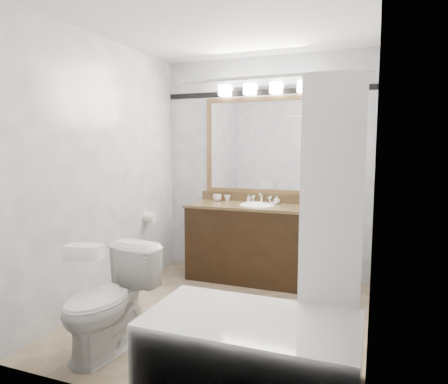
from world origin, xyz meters
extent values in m
cube|color=#9C8669|center=(0.00, 0.00, -0.01)|extent=(2.40, 2.60, 0.01)
cube|color=white|center=(0.00, 0.00, 2.50)|extent=(2.40, 2.60, 0.01)
cube|color=white|center=(0.00, 1.30, 1.25)|extent=(2.40, 0.01, 2.50)
cube|color=white|center=(0.00, -1.30, 1.25)|extent=(2.40, 0.01, 2.50)
cube|color=white|center=(-1.20, 0.00, 1.25)|extent=(0.01, 2.60, 2.50)
cube|color=white|center=(1.20, 0.00, 1.25)|extent=(0.01, 2.60, 2.50)
cube|color=black|center=(0.00, 1.01, 0.41)|extent=(1.50, 0.55, 0.82)
cube|color=olive|center=(0.00, 1.01, 0.83)|extent=(1.53, 0.58, 0.03)
cube|color=olive|center=(0.00, 1.29, 0.90)|extent=(1.53, 0.03, 0.10)
ellipsoid|color=white|center=(0.00, 1.01, 0.82)|extent=(0.44, 0.34, 0.14)
cube|color=olive|center=(0.00, 1.28, 2.02)|extent=(1.40, 0.04, 0.05)
cube|color=olive|center=(0.00, 1.28, 0.97)|extent=(1.40, 0.04, 0.05)
cube|color=olive|center=(-0.68, 1.28, 1.50)|extent=(0.05, 0.04, 1.00)
cube|color=olive|center=(0.68, 1.28, 1.50)|extent=(0.05, 0.04, 1.00)
cube|color=white|center=(0.00, 1.29, 1.50)|extent=(1.30, 0.01, 1.00)
cube|color=silver|center=(0.00, 1.27, 2.15)|extent=(0.90, 0.05, 0.03)
cube|color=white|center=(-0.45, 1.22, 2.13)|extent=(0.12, 0.12, 0.12)
cube|color=white|center=(-0.15, 1.22, 2.13)|extent=(0.12, 0.12, 0.12)
cube|color=white|center=(0.15, 1.22, 2.13)|extent=(0.12, 0.12, 0.12)
cube|color=white|center=(0.45, 1.22, 2.13)|extent=(0.12, 0.12, 0.12)
cube|color=black|center=(0.00, 1.29, 2.10)|extent=(2.40, 0.01, 0.06)
cube|color=white|center=(0.53, -0.92, 0.23)|extent=(1.30, 0.72, 0.45)
cylinder|color=silver|center=(0.53, -0.54, 1.95)|extent=(1.30, 0.02, 0.02)
cube|color=white|center=(0.95, -0.55, 1.18)|extent=(0.40, 0.04, 1.55)
cylinder|color=white|center=(-1.14, 0.66, 0.70)|extent=(0.11, 0.12, 0.12)
imported|color=white|center=(-0.55, -0.88, 0.38)|extent=(0.53, 0.80, 0.76)
cube|color=white|center=(-0.55, -1.12, 0.80)|extent=(0.26, 0.19, 0.10)
cylinder|color=black|center=(0.64, 0.90, 0.86)|extent=(0.17, 0.17, 0.02)
cylinder|color=black|center=(0.63, 0.96, 0.99)|extent=(0.15, 0.15, 0.25)
sphere|color=black|center=(0.63, 0.96, 1.11)|extent=(0.15, 0.15, 0.15)
cube|color=black|center=(0.64, 0.88, 1.07)|extent=(0.11, 0.11, 0.05)
cylinder|color=silver|center=(0.64, 0.88, 0.89)|extent=(0.06, 0.06, 0.06)
imported|color=white|center=(-0.53, 1.18, 0.89)|extent=(0.11, 0.11, 0.08)
imported|color=white|center=(-0.42, 1.22, 0.88)|extent=(0.09, 0.09, 0.07)
imported|color=white|center=(-0.14, 1.18, 0.90)|extent=(0.05, 0.05, 0.09)
imported|color=white|center=(0.18, 1.19, 0.90)|extent=(0.09, 0.09, 0.09)
cube|color=beige|center=(0.16, 1.13, 0.86)|extent=(0.07, 0.05, 0.02)
camera|label=1|loc=(1.21, -3.17, 1.49)|focal=32.00mm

